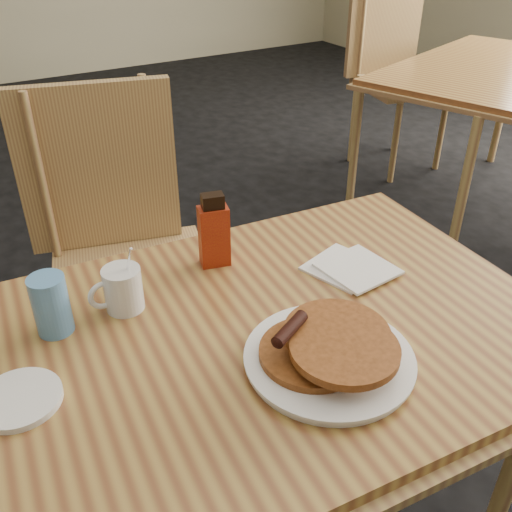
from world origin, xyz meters
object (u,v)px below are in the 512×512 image
(chair_main_far, at_px, (117,229))
(syrup_bottle, at_px, (214,233))
(main_table, at_px, (257,346))
(blue_tumbler, at_px, (51,305))
(coffee_mug, at_px, (122,289))
(neighbor_table, at_px, (502,75))
(chair_neighbor_far, at_px, (393,62))
(pancake_plate, at_px, (329,353))

(chair_main_far, xyz_separation_m, syrup_bottle, (0.07, -0.51, 0.22))
(main_table, bearing_deg, blue_tumbler, 149.18)
(main_table, xyz_separation_m, blue_tumbler, (-0.33, 0.20, 0.10))
(coffee_mug, xyz_separation_m, syrup_bottle, (0.23, 0.05, 0.03))
(neighbor_table, bearing_deg, syrup_bottle, -157.48)
(chair_main_far, distance_m, blue_tumbler, 0.67)
(main_table, distance_m, chair_main_far, 0.77)
(chair_neighbor_far, relative_size, blue_tumbler, 8.68)
(neighbor_table, relative_size, coffee_mug, 11.16)
(pancake_plate, bearing_deg, chair_neighbor_far, 44.75)
(pancake_plate, xyz_separation_m, syrup_bottle, (-0.02, 0.40, 0.06))
(coffee_mug, relative_size, blue_tumbler, 1.20)
(pancake_plate, bearing_deg, chair_main_far, 95.60)
(neighbor_table, relative_size, syrup_bottle, 9.30)
(main_table, relative_size, coffee_mug, 8.84)
(main_table, relative_size, pancake_plate, 4.19)
(chair_main_far, distance_m, coffee_mug, 0.62)
(chair_main_far, relative_size, pancake_plate, 3.38)
(neighbor_table, bearing_deg, blue_tumbler, -159.54)
(pancake_plate, height_order, syrup_bottle, syrup_bottle)
(main_table, height_order, pancake_plate, pancake_plate)
(coffee_mug, bearing_deg, main_table, -45.08)
(chair_main_far, relative_size, syrup_bottle, 5.95)
(main_table, relative_size, syrup_bottle, 7.36)
(neighbor_table, relative_size, chair_main_far, 1.56)
(main_table, height_order, syrup_bottle, syrup_bottle)
(main_table, relative_size, chair_neighbor_far, 1.22)
(chair_main_far, height_order, pancake_plate, chair_main_far)
(chair_neighbor_far, xyz_separation_m, syrup_bottle, (-2.04, -1.61, 0.21))
(neighbor_table, xyz_separation_m, blue_tumbler, (-2.42, -0.90, 0.10))
(neighbor_table, bearing_deg, pancake_plate, -148.44)
(neighbor_table, height_order, pancake_plate, pancake_plate)
(pancake_plate, relative_size, blue_tumbler, 2.53)
(main_table, xyz_separation_m, pancake_plate, (0.06, -0.15, 0.07))
(chair_neighbor_far, distance_m, pancake_plate, 2.85)
(chair_main_far, bearing_deg, chair_neighbor_far, 42.34)
(chair_main_far, xyz_separation_m, blue_tumbler, (-0.30, -0.56, 0.20))
(neighbor_table, xyz_separation_m, chair_neighbor_far, (-0.00, 0.76, -0.09))
(coffee_mug, bearing_deg, chair_main_far, 73.94)
(coffee_mug, bearing_deg, pancake_plate, -53.17)
(chair_main_far, bearing_deg, main_table, -72.95)
(chair_neighbor_far, bearing_deg, pancake_plate, -122.61)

